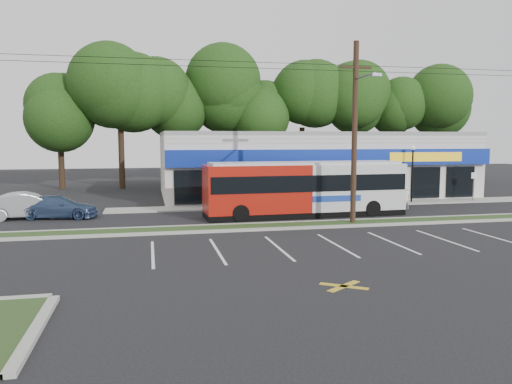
{
  "coord_description": "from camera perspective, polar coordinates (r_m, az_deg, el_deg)",
  "views": [
    {
      "loc": [
        -8.09,
        -24.74,
        4.74
      ],
      "look_at": [
        -1.67,
        5.0,
        1.51
      ],
      "focal_mm": 35.0,
      "sensor_mm": 36.0,
      "label": 1
    }
  ],
  "objects": [
    {
      "name": "ground",
      "position": [
        26.46,
        5.84,
        -4.28
      ],
      "size": [
        120.0,
        120.0,
        0.0
      ],
      "primitive_type": "plane",
      "color": "black",
      "rests_on": "ground"
    },
    {
      "name": "grass_strip",
      "position": [
        27.39,
        5.19,
        -3.8
      ],
      "size": [
        40.0,
        1.6,
        0.12
      ],
      "primitive_type": "cube",
      "color": "#2B3C18",
      "rests_on": "ground"
    },
    {
      "name": "curb_south",
      "position": [
        26.59,
        5.74,
        -4.08
      ],
      "size": [
        40.0,
        0.25,
        0.14
      ],
      "primitive_type": "cube",
      "color": "#9E9E93",
      "rests_on": "ground"
    },
    {
      "name": "curb_north",
      "position": [
        28.19,
        4.68,
        -3.49
      ],
      "size": [
        40.0,
        0.25,
        0.14
      ],
      "primitive_type": "cube",
      "color": "#9E9E93",
      "rests_on": "ground"
    },
    {
      "name": "sidewalk",
      "position": [
        36.5,
        8.94,
        -1.39
      ],
      "size": [
        32.0,
        2.2,
        0.1
      ],
      "primitive_type": "cube",
      "color": "#9E9E93",
      "rests_on": "ground"
    },
    {
      "name": "strip_mall",
      "position": [
        42.92,
        6.3,
        3.24
      ],
      "size": [
        25.0,
        12.55,
        5.3
      ],
      "color": "silver",
      "rests_on": "ground"
    },
    {
      "name": "utility_pole",
      "position": [
        27.9,
        10.95,
        7.34
      ],
      "size": [
        50.0,
        2.77,
        10.0
      ],
      "color": "black",
      "rests_on": "ground"
    },
    {
      "name": "lamp_post",
      "position": [
        38.65,
        17.45,
        2.72
      ],
      "size": [
        0.3,
        0.3,
        4.25
      ],
      "color": "black",
      "rests_on": "ground"
    },
    {
      "name": "sign_post",
      "position": [
        41.24,
        23.61,
        1.13
      ],
      "size": [
        0.45,
        0.1,
        2.23
      ],
      "color": "#59595E",
      "rests_on": "ground"
    },
    {
      "name": "tree_line",
      "position": [
        52.29,
        1.23,
        10.1
      ],
      "size": [
        46.76,
        6.76,
        11.83
      ],
      "color": "black",
      "rests_on": "ground"
    },
    {
      "name": "metrobus",
      "position": [
        30.87,
        5.66,
        0.53
      ],
      "size": [
        12.56,
        3.09,
        3.35
      ],
      "rotation": [
        0.0,
        0.0,
        0.04
      ],
      "color": "#A0160C",
      "rests_on": "ground"
    },
    {
      "name": "car_dark",
      "position": [
        35.64,
        13.18,
        -0.36
      ],
      "size": [
        5.16,
        2.44,
        1.7
      ],
      "primitive_type": "imported",
      "rotation": [
        0.0,
        0.0,
        1.66
      ],
      "color": "black",
      "rests_on": "ground"
    },
    {
      "name": "car_silver",
      "position": [
        32.76,
        -24.57,
        -1.42
      ],
      "size": [
        4.95,
        2.31,
        1.57
      ],
      "primitive_type": "imported",
      "rotation": [
        0.0,
        0.0,
        1.71
      ],
      "color": "#9A9CA1",
      "rests_on": "ground"
    },
    {
      "name": "car_blue",
      "position": [
        32.25,
        -21.7,
        -1.61
      ],
      "size": [
        4.89,
        2.63,
        1.35
      ],
      "primitive_type": "imported",
      "rotation": [
        0.0,
        0.0,
        1.4
      ],
      "color": "navy",
      "rests_on": "ground"
    },
    {
      "name": "pedestrian_a",
      "position": [
        35.4,
        16.77,
        -0.64
      ],
      "size": [
        0.6,
        0.44,
        1.52
      ],
      "primitive_type": "imported",
      "rotation": [
        0.0,
        0.0,
        3.29
      ],
      "color": "white",
      "rests_on": "ground"
    },
    {
      "name": "pedestrian_b",
      "position": [
        32.64,
        6.17,
        -0.89
      ],
      "size": [
        0.79,
        0.62,
        1.61
      ],
      "primitive_type": "imported",
      "rotation": [
        0.0,
        0.0,
        3.15
      ],
      "color": "beige",
      "rests_on": "ground"
    }
  ]
}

